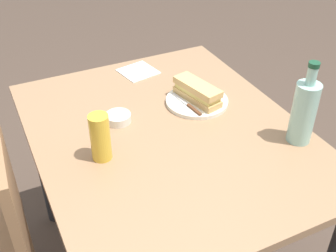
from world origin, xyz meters
TOP-DOWN VIEW (x-y plane):
  - dining_table at (0.00, 0.00)m, footprint 1.10×0.89m
  - plate_near at (0.11, -0.18)m, footprint 0.23×0.23m
  - baguette_sandwich_near at (0.11, -0.18)m, footprint 0.21×0.11m
  - knife_near at (0.09, -0.13)m, footprint 0.18×0.03m
  - water_bottle at (-0.23, -0.37)m, footprint 0.08×0.08m
  - beer_glass at (-0.04, 0.25)m, footprint 0.06×0.06m
  - olive_bowl at (0.13, 0.13)m, footprint 0.09×0.09m
  - paper_napkin at (0.44, -0.07)m, footprint 0.16×0.16m

SIDE VIEW (x-z plane):
  - dining_table at x=0.00m, z-range 0.26..0.99m
  - paper_napkin at x=0.44m, z-range 0.73..0.73m
  - plate_near at x=0.11m, z-range 0.73..0.75m
  - olive_bowl at x=0.13m, z-range 0.73..0.76m
  - knife_near at x=0.09m, z-range 0.74..0.75m
  - baguette_sandwich_near at x=0.11m, z-range 0.75..0.81m
  - beer_glass at x=-0.04m, z-range 0.73..0.89m
  - water_bottle at x=-0.23m, z-range 0.70..0.99m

